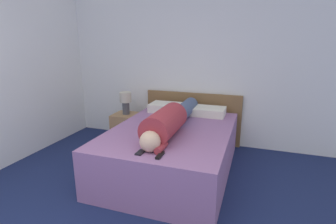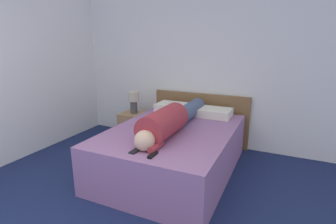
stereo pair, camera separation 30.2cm
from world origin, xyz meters
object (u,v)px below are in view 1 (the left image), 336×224
object	(u,v)px
pillow_near_headboard	(168,108)
cell_phone	(140,152)
pillow_second	(207,111)
person_lying	(171,120)
tv_remote	(160,155)
table_lamp	(126,101)
nightstand	(127,128)
bed	(172,150)

from	to	relation	value
pillow_near_headboard	cell_phone	distance (m)	1.56
pillow_second	pillow_near_headboard	bearing A→B (deg)	180.00
person_lying	tv_remote	distance (m)	0.73
table_lamp	nightstand	bearing A→B (deg)	0.00
pillow_near_headboard	bed	bearing A→B (deg)	-68.20
pillow_near_headboard	nightstand	bearing A→B (deg)	-173.53
nightstand	tv_remote	xyz separation A→B (m)	(1.13, -1.48, 0.33)
nightstand	tv_remote	world-z (taller)	tv_remote
table_lamp	tv_remote	xyz separation A→B (m)	(1.13, -1.48, -0.12)
person_lying	tv_remote	bearing A→B (deg)	-79.48
person_lying	pillow_second	xyz separation A→B (m)	(0.27, 0.84, -0.08)
nightstand	person_lying	world-z (taller)	person_lying
tv_remote	pillow_second	bearing A→B (deg)	84.83
person_lying	pillow_second	bearing A→B (deg)	72.09
table_lamp	pillow_second	distance (m)	1.28
pillow_near_headboard	cell_phone	xyz separation A→B (m)	(0.24, -1.54, -0.06)
nightstand	pillow_near_headboard	distance (m)	0.79
bed	cell_phone	bearing A→B (deg)	-94.45
cell_phone	nightstand	bearing A→B (deg)	122.35
pillow_near_headboard	pillow_second	size ratio (longest dim) A/B	1.05
bed	table_lamp	size ratio (longest dim) A/B	5.52
nightstand	person_lying	size ratio (longest dim) A/B	0.28
table_lamp	pillow_near_headboard	size ratio (longest dim) A/B	0.64
person_lying	cell_phone	world-z (taller)	person_lying
bed	tv_remote	size ratio (longest dim) A/B	12.99
nightstand	cell_phone	world-z (taller)	cell_phone
tv_remote	cell_phone	distance (m)	0.21
table_lamp	cell_phone	size ratio (longest dim) A/B	2.71
table_lamp	tv_remote	bearing A→B (deg)	-52.51
bed	tv_remote	xyz separation A→B (m)	(0.15, -0.80, 0.29)
tv_remote	table_lamp	bearing A→B (deg)	127.49
nightstand	pillow_near_headboard	size ratio (longest dim) A/B	0.87
person_lying	pillow_near_headboard	distance (m)	0.90
pillow_near_headboard	cell_phone	world-z (taller)	pillow_near_headboard
nightstand	pillow_near_headboard	world-z (taller)	pillow_near_headboard
bed	person_lying	size ratio (longest dim) A/B	1.12
nightstand	pillow_near_headboard	bearing A→B (deg)	6.47
nightstand	pillow_second	size ratio (longest dim) A/B	0.92
pillow_second	cell_phone	bearing A→B (deg)	-102.71
nightstand	cell_phone	bearing A→B (deg)	-57.65
bed	tv_remote	world-z (taller)	tv_remote
pillow_second	tv_remote	size ratio (longest dim) A/B	3.48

